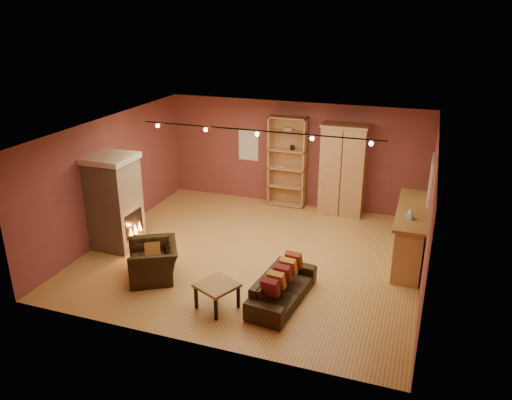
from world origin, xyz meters
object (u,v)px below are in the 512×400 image
at_px(armoire, 343,170).
at_px(armchair, 153,256).
at_px(fireplace, 115,202).
at_px(loveseat, 282,283).
at_px(bookcase, 288,161).
at_px(coffee_table, 217,288).
at_px(bar_counter, 410,234).

relative_size(armoire, armchair, 1.85).
distance_m(fireplace, loveseat, 4.33).
bearing_deg(armchair, loveseat, 58.69).
xyz_separation_m(bookcase, coffee_table, (0.23, -5.31, -0.83)).
xyz_separation_m(fireplace, bar_counter, (6.24, 1.45, -0.46)).
bearing_deg(bookcase, fireplace, -127.88).
bearing_deg(bookcase, loveseat, -74.97).
bearing_deg(fireplace, armoire, 38.87).
distance_m(bookcase, armoire, 1.52).
bearing_deg(armoire, armchair, -122.78).
relative_size(fireplace, armchair, 1.65).
bearing_deg(bookcase, armoire, -6.60).
distance_m(bar_counter, coffee_table, 4.36).
bearing_deg(armchair, bookcase, 131.89).
bearing_deg(loveseat, coffee_table, 126.67).
xyz_separation_m(armchair, coffee_table, (1.64, -0.60, -0.06)).
xyz_separation_m(fireplace, coffee_table, (3.12, -1.58, -0.65)).
height_order(fireplace, loveseat, fireplace).
bearing_deg(coffee_table, loveseat, 30.35).
relative_size(loveseat, coffee_table, 2.20).
distance_m(armchair, coffee_table, 1.75).
bearing_deg(bar_counter, armchair, -152.89).
height_order(bar_counter, armchair, bar_counter).
distance_m(bookcase, loveseat, 4.94).
relative_size(bar_counter, armchair, 1.92).
height_order(fireplace, armoire, armoire).
relative_size(armchair, coffee_table, 1.51).
distance_m(armoire, armchair, 5.44).
bearing_deg(fireplace, bookcase, 52.12).
bearing_deg(loveseat, fireplace, 83.07).
relative_size(armoire, bar_counter, 0.96).
distance_m(loveseat, coffee_table, 1.20).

